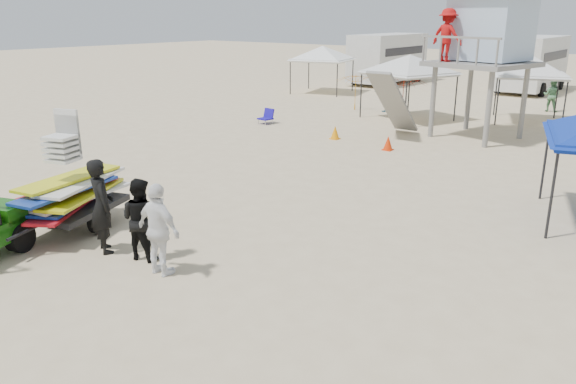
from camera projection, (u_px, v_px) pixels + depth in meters
The scene contains 17 objects.
ground at pixel (148, 308), 9.00m from camera, with size 140.00×140.00×0.00m, color beige.
surf_trailer at pixel (72, 188), 12.01m from camera, with size 2.01×2.76×2.30m.
man_left at pixel (102, 206), 10.89m from camera, with size 0.69×0.45×1.88m, color black.
man_mid at pixel (140, 219), 10.62m from camera, with size 0.78×0.60×1.59m, color black.
man_right at pixel (159, 230), 9.92m from camera, with size 1.00×0.42×1.71m, color white.
lifeguard_tower at pixel (484, 34), 20.48m from camera, with size 3.83×3.83×5.13m.
canopy_white_a at pixel (410, 58), 24.46m from camera, with size 3.98×3.98×3.24m.
canopy_white_b at pixel (323, 48), 33.09m from camera, with size 3.72×3.72×3.14m.
canopy_white_c at pixel (533, 60), 23.92m from camera, with size 3.53×3.53×3.21m.
umbrella_a at pixel (402, 98), 24.64m from camera, with size 2.14×2.18×1.96m, color #B32513.
umbrella_b at pixel (355, 92), 27.39m from camera, with size 1.91×1.95×1.75m, color orange.
cone_near at pixel (335, 133), 21.13m from camera, with size 0.34×0.34×0.50m, color #FF9508.
cone_far at pixel (388, 143), 19.40m from camera, with size 0.34×0.34×0.50m, color red.
beach_chair_a at pixel (267, 116), 24.15m from camera, with size 0.59×0.63×0.64m.
rv_far_left at pixel (388, 56), 38.03m from camera, with size 2.64×6.80×3.25m.
rv_mid_left at pixel (533, 61), 33.87m from camera, with size 2.65×6.50×3.25m.
distant_beachgoers at pixel (532, 105), 23.57m from camera, with size 16.10×16.27×1.76m.
Camera 1 is at (6.71, -4.93, 4.49)m, focal length 35.00 mm.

